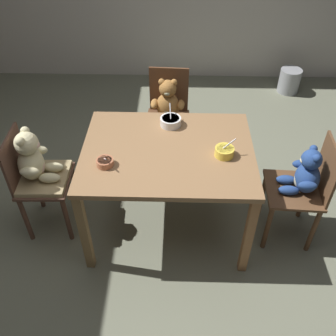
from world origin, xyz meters
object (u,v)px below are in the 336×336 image
object	(u,v)px
teddy_chair_near_left	(36,168)
porridge_bowl_terracotta_near_left	(105,162)
teddy_chair_far_center	(168,108)
porridge_bowl_white_far_center	(171,121)
teddy_chair_near_right	(304,180)
metal_pail	(289,81)
porridge_bowl_yellow_near_right	(224,152)
dining_table	(168,160)

from	to	relation	value
teddy_chair_near_left	porridge_bowl_terracotta_near_left	size ratio (longest dim) A/B	7.58
teddy_chair_far_center	porridge_bowl_white_far_center	world-z (taller)	porridge_bowl_white_far_center
teddy_chair_near_left	teddy_chair_near_right	world-z (taller)	teddy_chair_near_left
teddy_chair_far_center	porridge_bowl_terracotta_near_left	world-z (taller)	teddy_chair_far_center
porridge_bowl_terracotta_near_left	metal_pail	distance (m)	3.02
teddy_chair_far_center	porridge_bowl_white_far_center	distance (m)	0.58
porridge_bowl_white_far_center	porridge_bowl_yellow_near_right	world-z (taller)	porridge_bowl_white_far_center
teddy_chair_near_right	metal_pail	distance (m)	2.29
porridge_bowl_terracotta_near_left	porridge_bowl_yellow_near_right	bearing A→B (deg)	8.83
teddy_chair_far_center	metal_pail	world-z (taller)	teddy_chair_far_center
porridge_bowl_yellow_near_right	metal_pail	xyz separation A→B (m)	(1.04, 2.20, -0.65)
teddy_chair_near_right	porridge_bowl_terracotta_near_left	distance (m)	1.38
teddy_chair_near_right	porridge_bowl_yellow_near_right	distance (m)	0.63
teddy_chair_near_right	metal_pail	world-z (taller)	teddy_chair_near_right
dining_table	teddy_chair_near_left	xyz separation A→B (m)	(-0.95, -0.01, -0.09)
teddy_chair_far_center	teddy_chair_near_left	size ratio (longest dim) A/B	0.99
dining_table	metal_pail	distance (m)	2.63
dining_table	porridge_bowl_terracotta_near_left	size ratio (longest dim) A/B	9.98
dining_table	teddy_chair_near_left	distance (m)	0.95
dining_table	teddy_chair_far_center	world-z (taller)	teddy_chair_far_center
porridge_bowl_white_far_center	dining_table	bearing A→B (deg)	-92.39
teddy_chair_near_left	teddy_chair_near_right	distance (m)	1.90
metal_pail	teddy_chair_near_left	bearing A→B (deg)	-137.48
porridge_bowl_terracotta_near_left	metal_pail	world-z (taller)	porridge_bowl_terracotta_near_left
teddy_chair_near_right	porridge_bowl_white_far_center	world-z (taller)	porridge_bowl_white_far_center
teddy_chair_far_center	porridge_bowl_white_far_center	xyz separation A→B (m)	(0.04, -0.53, 0.23)
teddy_chair_near_right	dining_table	bearing A→B (deg)	-0.62
teddy_chair_near_left	metal_pail	xyz separation A→B (m)	(2.36, 2.16, -0.44)
porridge_bowl_yellow_near_right	teddy_chair_far_center	bearing A→B (deg)	114.60
teddy_chair_near_left	porridge_bowl_terracotta_near_left	world-z (taller)	teddy_chair_near_left
porridge_bowl_yellow_near_right	porridge_bowl_terracotta_near_left	distance (m)	0.79
teddy_chair_near_left	porridge_bowl_terracotta_near_left	distance (m)	0.60
teddy_chair_far_center	metal_pail	size ratio (longest dim) A/B	3.08
metal_pail	porridge_bowl_yellow_near_right	bearing A→B (deg)	-115.19
dining_table	teddy_chair_far_center	bearing A→B (deg)	91.72
dining_table	porridge_bowl_yellow_near_right	world-z (taller)	porridge_bowl_yellow_near_right
porridge_bowl_white_far_center	metal_pail	xyz separation A→B (m)	(1.40, 1.86, -0.65)
teddy_chair_near_right	porridge_bowl_white_far_center	bearing A→B (deg)	-17.56
porridge_bowl_yellow_near_right	porridge_bowl_terracotta_near_left	bearing A→B (deg)	-171.17
metal_pail	teddy_chair_far_center	bearing A→B (deg)	-137.38
teddy_chair_near_left	teddy_chair_near_right	xyz separation A→B (m)	(1.90, -0.05, -0.03)
porridge_bowl_white_far_center	porridge_bowl_terracotta_near_left	bearing A→B (deg)	-131.49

